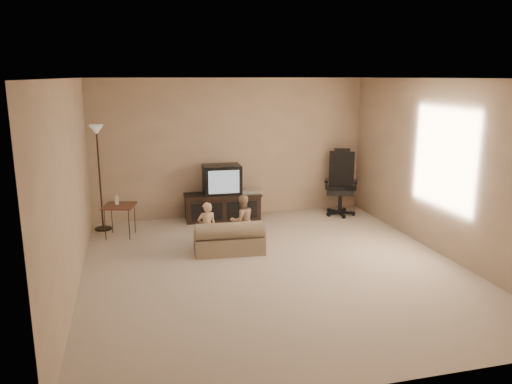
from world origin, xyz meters
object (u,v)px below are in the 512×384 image
(toddler_left, at_px, (207,228))
(toddler_right, at_px, (242,220))
(office_chair, at_px, (341,191))
(side_table, at_px, (119,206))
(floor_lamp, at_px, (98,154))
(child_sofa, at_px, (229,239))
(tv_stand, at_px, (223,197))

(toddler_left, relative_size, toddler_right, 0.97)
(office_chair, distance_m, toddler_right, 2.53)
(office_chair, bearing_deg, toddler_right, -124.44)
(side_table, xyz_separation_m, floor_lamp, (-0.29, 0.45, 0.78))
(child_sofa, height_order, toddler_right, toddler_right)
(side_table, relative_size, floor_lamp, 0.40)
(side_table, distance_m, floor_lamp, 0.94)
(toddler_left, bearing_deg, tv_stand, -111.96)
(office_chair, bearing_deg, side_table, -149.74)
(tv_stand, height_order, toddler_right, tv_stand)
(child_sofa, height_order, toddler_left, toddler_left)
(floor_lamp, relative_size, toddler_right, 2.24)
(floor_lamp, bearing_deg, office_chair, -1.06)
(toddler_right, bearing_deg, child_sofa, 37.36)
(toddler_left, height_order, toddler_right, toddler_right)
(floor_lamp, bearing_deg, side_table, -57.09)
(floor_lamp, relative_size, toddler_left, 2.30)
(floor_lamp, bearing_deg, child_sofa, -41.65)
(office_chair, relative_size, toddler_right, 1.55)
(toddler_left, bearing_deg, toddler_right, -164.55)
(side_table, height_order, toddler_right, toddler_right)
(toddler_left, bearing_deg, child_sofa, 163.10)
(tv_stand, relative_size, floor_lamp, 0.79)
(child_sofa, bearing_deg, toddler_left, 171.72)
(floor_lamp, height_order, toddler_right, floor_lamp)
(floor_lamp, height_order, child_sofa, floor_lamp)
(child_sofa, bearing_deg, office_chair, 37.36)
(side_table, height_order, child_sofa, side_table)
(tv_stand, distance_m, office_chair, 2.20)
(tv_stand, height_order, office_chair, office_chair)
(side_table, bearing_deg, child_sofa, -37.49)
(office_chair, height_order, side_table, office_chair)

